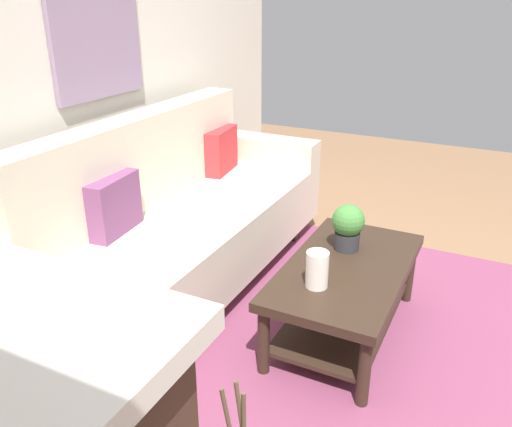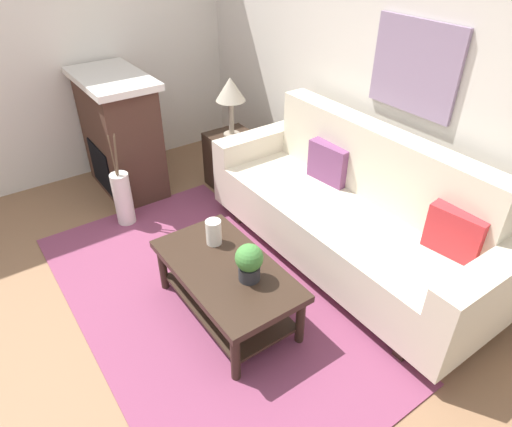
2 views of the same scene
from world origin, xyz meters
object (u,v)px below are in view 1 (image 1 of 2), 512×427
at_px(throw_pillow_crimson, 221,150).
at_px(framed_painting, 98,42).
at_px(throw_pillow_plum, 114,205).
at_px(tabletop_vase, 317,269).
at_px(coffee_table, 345,284).
at_px(potted_plant_tabletop, 348,226).
at_px(couch, 176,224).

distance_m(throw_pillow_crimson, framed_painting, 1.18).
relative_size(throw_pillow_plum, tabletop_vase, 1.94).
bearing_deg(tabletop_vase, coffee_table, -15.06).
distance_m(coffee_table, potted_plant_tabletop, 0.32).
bearing_deg(potted_plant_tabletop, coffee_table, -161.43).
relative_size(throw_pillow_crimson, coffee_table, 0.33).
bearing_deg(potted_plant_tabletop, tabletop_vase, 178.78).
relative_size(throw_pillow_plum, framed_painting, 0.51).
height_order(tabletop_vase, framed_painting, framed_painting).
xyz_separation_m(throw_pillow_crimson, tabletop_vase, (-1.09, -1.15, -0.16)).
distance_m(throw_pillow_crimson, tabletop_vase, 1.59).
bearing_deg(tabletop_vase, potted_plant_tabletop, -1.22).
xyz_separation_m(throw_pillow_plum, potted_plant_tabletop, (0.54, -1.16, -0.11)).
relative_size(coffee_table, framed_painting, 1.56).
bearing_deg(throw_pillow_crimson, tabletop_vase, -133.29).
height_order(couch, coffee_table, couch).
bearing_deg(couch, potted_plant_tabletop, -81.73).
bearing_deg(throw_pillow_crimson, coffee_table, -123.75).
bearing_deg(couch, framed_painting, 90.00).
xyz_separation_m(couch, throw_pillow_plum, (-0.39, 0.12, 0.25)).
distance_m(potted_plant_tabletop, framed_painting, 1.77).
xyz_separation_m(potted_plant_tabletop, framed_painting, (-0.15, 1.50, 0.92)).
height_order(couch, throw_pillow_plum, couch).
distance_m(couch, coffee_table, 1.11).
height_order(potted_plant_tabletop, framed_painting, framed_painting).
height_order(throw_pillow_plum, throw_pillow_crimson, same).
xyz_separation_m(throw_pillow_crimson, coffee_table, (-0.82, -1.23, -0.37)).
bearing_deg(throw_pillow_plum, framed_painting, 41.01).
relative_size(throw_pillow_plum, potted_plant_tabletop, 1.37).
xyz_separation_m(couch, potted_plant_tabletop, (0.15, -1.04, 0.14)).
relative_size(coffee_table, tabletop_vase, 5.94).
distance_m(throw_pillow_plum, coffee_table, 1.33).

